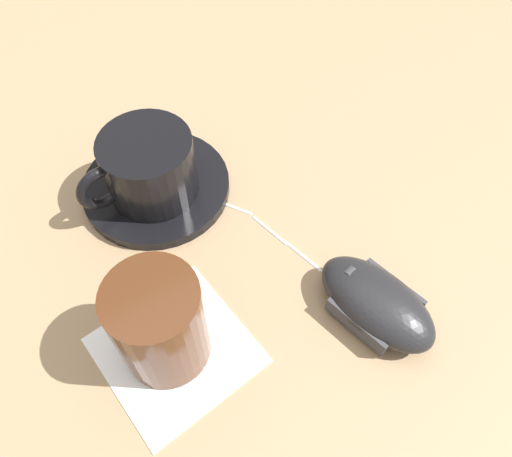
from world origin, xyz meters
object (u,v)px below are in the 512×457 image
at_px(computer_mouse, 376,303).
at_px(coffee_cup, 148,167).
at_px(saucer, 157,186).
at_px(drinking_glass, 160,324).

bearing_deg(computer_mouse, coffee_cup, -154.74).
bearing_deg(computer_mouse, saucer, -156.47).
xyz_separation_m(computer_mouse, drinking_glass, (-0.07, -0.17, 0.03)).
distance_m(coffee_cup, computer_mouse, 0.25).
relative_size(saucer, drinking_glass, 1.58).
xyz_separation_m(coffee_cup, computer_mouse, (0.22, 0.10, -0.02)).
bearing_deg(saucer, drinking_glass, -22.83).
relative_size(saucer, computer_mouse, 1.23).
height_order(saucer, drinking_glass, drinking_glass).
bearing_deg(coffee_cup, computer_mouse, 25.26).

